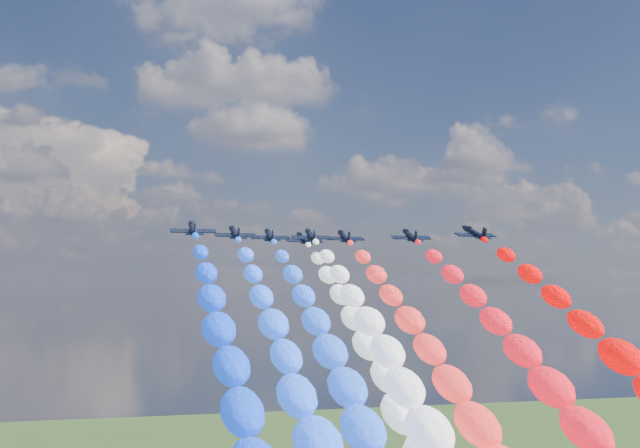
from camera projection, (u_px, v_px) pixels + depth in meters
name	position (u px, v px, depth m)	size (l,w,h in m)	color
jet_0	(193.00, 229.00, 144.75)	(7.92, 10.62, 2.34)	black
jet_1	(235.00, 233.00, 157.71)	(7.92, 10.62, 2.34)	black
trail_1	(306.00, 445.00, 99.34)	(7.11, 115.22, 61.92)	blue
jet_2	(270.00, 236.00, 166.03)	(7.92, 10.62, 2.34)	black
trail_2	(354.00, 432.00, 107.67)	(7.11, 115.22, 61.92)	blue
jet_3	(311.00, 236.00, 165.99)	(7.92, 10.62, 2.34)	black
trail_3	(417.00, 432.00, 107.62)	(7.11, 115.22, 61.92)	white
jet_4	(304.00, 239.00, 178.90)	(7.92, 10.62, 2.34)	black
trail_4	(395.00, 416.00, 120.54)	(7.11, 115.22, 61.92)	silver
jet_5	(344.00, 237.00, 170.23)	(7.92, 10.62, 2.34)	black
trail_5	(464.00, 427.00, 111.87)	(7.11, 115.22, 61.92)	red
jet_6	(410.00, 236.00, 166.75)	(7.92, 10.62, 2.34)	black
trail_6	(569.00, 431.00, 108.38)	(7.11, 115.22, 61.92)	red
jet_7	(474.00, 233.00, 157.62)	(7.92, 10.62, 2.34)	black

